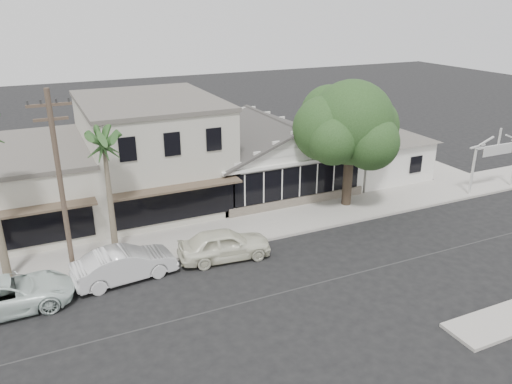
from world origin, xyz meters
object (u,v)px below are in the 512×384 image
car_1 (125,264)px  car_2 (7,295)px  arch_sign (498,148)px  car_0 (224,244)px  utility_pole (61,184)px  shade_tree (348,125)px

car_1 → car_2: 5.02m
arch_sign → car_0: 20.36m
utility_pole → car_1: 4.69m
arch_sign → car_0: arch_sign is taller
arch_sign → car_2: bearing=-177.0°
arch_sign → shade_tree: 11.06m
arch_sign → utility_pole: size_ratio=0.46×
arch_sign → car_2: arch_sign is taller
car_0 → shade_tree: (9.58, 3.47, 4.50)m
utility_pole → car_2: utility_pole is taller
utility_pole → shade_tree: (16.79, 2.38, 0.51)m
car_1 → car_0: bearing=-97.0°
car_1 → shade_tree: 15.64m
shade_tree → arch_sign: bearing=-12.1°
utility_pole → car_0: utility_pole is taller
car_2 → car_1: bearing=-86.0°
utility_pole → arch_sign: bearing=0.2°
arch_sign → shade_tree: shade_tree is taller
shade_tree → car_0: bearing=-160.1°
car_0 → car_1: size_ratio=0.98×
car_2 → shade_tree: 20.47m
car_1 → shade_tree: bearing=-83.1°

